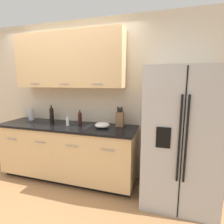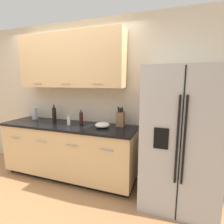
{
  "view_description": "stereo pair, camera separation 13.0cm",
  "coord_description": "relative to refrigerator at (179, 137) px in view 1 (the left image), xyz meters",
  "views": [
    {
      "loc": [
        1.59,
        -1.45,
        1.61
      ],
      "look_at": [
        0.87,
        0.97,
        1.17
      ],
      "focal_mm": 28.0,
      "sensor_mm": 36.0,
      "label": 1
    },
    {
      "loc": [
        1.72,
        -1.41,
        1.61
      ],
      "look_at": [
        0.87,
        0.97,
        1.17
      ],
      "focal_mm": 28.0,
      "sensor_mm": 36.0,
      "label": 2
    }
  ],
  "objects": [
    {
      "name": "wall_back",
      "position": [
        -1.79,
        0.36,
        0.58
      ],
      "size": [
        10.0,
        0.39,
        2.6
      ],
      "color": "beige",
      "rests_on": "ground_plane"
    },
    {
      "name": "knife_block",
      "position": [
        -0.86,
        0.23,
        0.14
      ],
      "size": [
        0.12,
        0.11,
        0.32
      ],
      "color": "olive",
      "rests_on": "counter_unit"
    },
    {
      "name": "wine_bottle",
      "position": [
        -2.11,
        0.24,
        0.15
      ],
      "size": [
        0.07,
        0.07,
        0.28
      ],
      "color": "black",
      "rests_on": "counter_unit"
    },
    {
      "name": "oil_bottle",
      "position": [
        -1.53,
        0.19,
        0.13
      ],
      "size": [
        0.06,
        0.06,
        0.23
      ],
      "color": "#3D1914",
      "rests_on": "counter_unit"
    },
    {
      "name": "mixing_bowl",
      "position": [
        -1.1,
        0.06,
        0.07
      ],
      "size": [
        0.23,
        0.23,
        0.08
      ],
      "color": "white",
      "rests_on": "counter_unit"
    },
    {
      "name": "ground_plane",
      "position": [
        -1.81,
        -0.9,
        -0.9
      ],
      "size": [
        14.0,
        14.0,
        0.0
      ],
      "primitive_type": "plane",
      "color": "#B27F51"
    },
    {
      "name": "refrigerator",
      "position": [
        0.0,
        0.0,
        0.0
      ],
      "size": [
        0.91,
        0.77,
        1.79
      ],
      "color": "#B2B2B5",
      "rests_on": "ground_plane"
    },
    {
      "name": "counter_unit",
      "position": [
        -1.71,
        0.07,
        -0.43
      ],
      "size": [
        2.26,
        0.64,
        0.92
      ],
      "color": "black",
      "rests_on": "ground_plane"
    },
    {
      "name": "steel_canister",
      "position": [
        -2.51,
        0.2,
        0.13
      ],
      "size": [
        0.1,
        0.1,
        0.23
      ],
      "color": "#B7B7BA",
      "rests_on": "counter_unit"
    },
    {
      "name": "soap_dispenser",
      "position": [
        -1.66,
        0.03,
        0.09
      ],
      "size": [
        0.05,
        0.05,
        0.17
      ],
      "color": "white",
      "rests_on": "counter_unit"
    }
  ]
}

